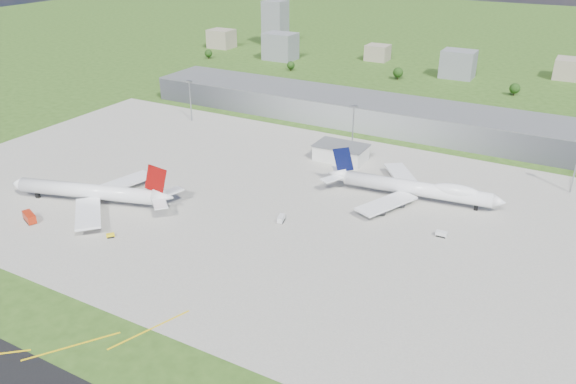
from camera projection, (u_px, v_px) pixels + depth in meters
The scene contains 22 objects.
ground at pixel (359, 130), 341.20m from camera, with size 1400.00×1400.00×0.00m, color #2F4E18.
apron at pixel (286, 204), 249.80m from camera, with size 360.00×190.00×0.08m, color gray.
terminal at pixel (369, 112), 349.85m from camera, with size 300.00×42.00×15.00m, color gray.
ops_building at pixel (341, 153), 295.57m from camera, with size 26.00×16.00×8.00m, color silver.
mast_west at pixel (190, 94), 349.48m from camera, with size 3.50×2.00×25.90m.
mast_center at pixel (353, 120), 301.55m from camera, with size 3.50×2.00×25.90m.
airliner_red_twin at pixel (93, 192), 247.95m from camera, with size 77.12×58.84×21.61m.
airliner_blue_quad at pixel (416, 188), 251.41m from camera, with size 79.84×62.26×20.85m.
fire_truck at pixel (29, 218), 234.59m from camera, with size 9.30×6.31×3.83m.
tug_yellow at pixel (110, 236), 222.99m from camera, with size 3.42×3.60×1.62m.
van_white_near at pixel (281, 219), 234.62m from camera, with size 3.50×5.63×2.65m.
van_white_far at pixel (441, 234), 223.47m from camera, with size 4.52×2.36×2.31m.
bldg_far_w at pixel (221, 39), 567.68m from camera, with size 24.00×20.00×18.00m, color gray.
bldg_w at pixel (280, 46), 515.72m from camera, with size 28.00×22.00×24.00m, color slate.
bldg_cw at pixel (378, 53), 514.66m from camera, with size 20.00×18.00×14.00m, color gray.
bldg_c at pixel (458, 64), 454.35m from camera, with size 26.00×20.00×22.00m, color slate.
bldg_ce at pixel (569, 69), 452.43m from camera, with size 22.00×24.00×16.00m, color gray.
bldg_tall_w at pixel (275, 23), 576.32m from camera, with size 22.00×20.00×44.00m, color slate.
tree_far_w at pixel (208, 53), 521.05m from camera, with size 7.20×7.20×8.80m.
tree_w at pixel (291, 65), 478.02m from camera, with size 6.75×6.75×8.25m.
tree_c at pixel (398, 72), 450.26m from camera, with size 8.10×8.10×9.90m.
tree_e at pixel (515, 88), 407.23m from camera, with size 7.65×7.65×9.35m.
Camera 1 is at (118.59, -155.05, 112.27)m, focal length 35.00 mm.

